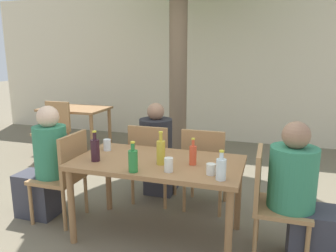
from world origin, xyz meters
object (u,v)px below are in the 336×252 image
object	(u,v)px
dining_table_front	(158,169)
dining_table_back	(75,114)
wine_bottle_4	(95,149)
oil_cruet_1	(161,152)
patio_chair_0	(65,172)
patio_chair_2	(152,159)
patio_chair_1	(271,198)
green_bottle_0	(133,160)
drinking_glass_0	(107,145)
person_seated_2	(159,154)
person_seated_0	(44,169)
soda_bottle_3	(193,154)
patio_chair_4	(54,127)
water_bottle_2	(221,169)
patio_chair_3	(204,165)
person_seated_1	(302,201)
drinking_glass_1	(169,165)
drinking_glass_2	(211,169)

from	to	relation	value
dining_table_front	dining_table_back	world-z (taller)	same
wine_bottle_4	oil_cruet_1	bearing A→B (deg)	8.86
dining_table_front	patio_chair_0	distance (m)	0.99
patio_chair_2	wine_bottle_4	bearing A→B (deg)	74.80
patio_chair_1	green_bottle_0	world-z (taller)	green_bottle_0
patio_chair_1	wine_bottle_4	xyz separation A→B (m)	(-1.49, -0.18, 0.32)
patio_chair_0	drinking_glass_0	bearing A→B (deg)	109.54
person_seated_2	patio_chair_2	bearing A→B (deg)	90.00
drinking_glass_0	patio_chair_0	bearing A→B (deg)	-160.46
oil_cruet_1	green_bottle_0	bearing A→B (deg)	-122.32
dining_table_front	person_seated_0	xyz separation A→B (m)	(-1.22, -0.00, -0.13)
soda_bottle_3	drinking_glass_0	xyz separation A→B (m)	(-0.89, 0.15, -0.03)
dining_table_back	patio_chair_2	distance (m)	2.66
dining_table_front	soda_bottle_3	distance (m)	0.36
patio_chair_0	green_bottle_0	distance (m)	0.99
patio_chair_4	water_bottle_2	xyz separation A→B (m)	(2.96, -1.99, 0.30)
oil_cruet_1	patio_chair_3	bearing A→B (deg)	71.74
wine_bottle_4	patio_chair_2	bearing A→B (deg)	74.80
dining_table_back	person_seated_1	xyz separation A→B (m)	(3.57, -2.31, -0.11)
patio_chair_3	wine_bottle_4	size ratio (longest dim) A/B	3.33
wine_bottle_4	drinking_glass_1	world-z (taller)	wine_bottle_4
patio_chair_1	patio_chair_3	size ratio (longest dim) A/B	1.00
water_bottle_2	oil_cruet_1	bearing A→B (deg)	160.08
drinking_glass_0	patio_chair_3	bearing A→B (deg)	29.40
dining_table_back	drinking_glass_2	xyz separation A→B (m)	(2.87, -2.51, 0.15)
person_seated_0	water_bottle_2	xyz separation A→B (m)	(1.82, -0.28, 0.30)
drinking_glass_0	dining_table_back	bearing A→B (deg)	129.54
dining_table_front	person_seated_0	size ratio (longest dim) A/B	1.27
green_bottle_0	water_bottle_2	size ratio (longest dim) A/B	1.10
dining_table_back	person_seated_0	bearing A→B (deg)	-63.62
patio_chair_1	dining_table_back	bearing A→B (deg)	55.33
patio_chair_0	person_seated_1	world-z (taller)	person_seated_1
patio_chair_3	person_seated_2	distance (m)	0.64
soda_bottle_3	water_bottle_2	bearing A→B (deg)	-44.07
oil_cruet_1	patio_chair_0	bearing A→B (deg)	175.21
drinking_glass_0	dining_table_front	bearing A→B (deg)	-14.04
person_seated_0	drinking_glass_1	bearing A→B (deg)	80.34
patio_chair_4	person_seated_1	size ratio (longest dim) A/B	0.78
patio_chair_2	oil_cruet_1	world-z (taller)	oil_cruet_1
green_bottle_0	person_seated_2	bearing A→B (deg)	99.75
patio_chair_4	person_seated_0	xyz separation A→B (m)	(1.14, -1.70, 0.01)
person_seated_2	oil_cruet_1	world-z (taller)	person_seated_2
patio_chair_1	dining_table_front	bearing A→B (deg)	90.00
patio_chair_1	person_seated_2	xyz separation A→B (m)	(-1.27, 0.87, -0.01)
patio_chair_3	person_seated_1	size ratio (longest dim) A/B	0.78
patio_chair_1	drinking_glass_2	world-z (taller)	patio_chair_1
patio_chair_2	person_seated_1	size ratio (longest dim) A/B	0.78
green_bottle_0	wine_bottle_4	world-z (taller)	wine_bottle_4
patio_chair_3	drinking_glass_2	world-z (taller)	patio_chair_3
patio_chair_1	patio_chair_2	bearing A→B (deg)	63.56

